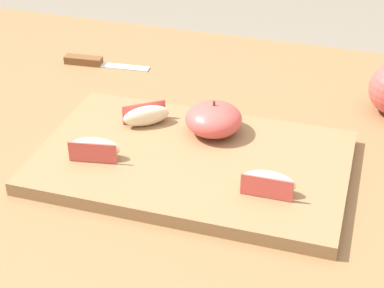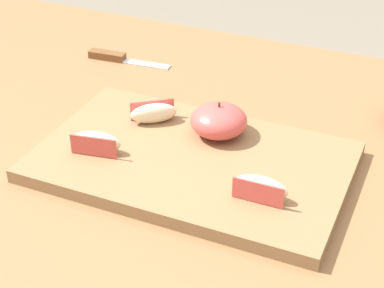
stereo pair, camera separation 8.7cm
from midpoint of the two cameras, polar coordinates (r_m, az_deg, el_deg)
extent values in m
cube|color=brown|center=(0.91, -3.83, -2.45)|extent=(1.35, 0.93, 0.03)
cube|color=olive|center=(0.89, -2.81, -1.70)|extent=(0.43, 0.27, 0.02)
ellipsoid|color=#D14C47|center=(0.92, -0.73, 2.17)|extent=(0.08, 0.08, 0.05)
cylinder|color=#4C3319|center=(0.91, -0.74, 3.52)|extent=(0.00, 0.00, 0.01)
ellipsoid|color=beige|center=(0.95, -6.75, 2.46)|extent=(0.07, 0.06, 0.03)
cube|color=#D14C47|center=(0.96, -6.93, 2.81)|extent=(0.06, 0.04, 0.03)
ellipsoid|color=beige|center=(0.89, -11.51, -0.43)|extent=(0.07, 0.03, 0.03)
cube|color=#D14C47|center=(0.88, -11.75, -0.87)|extent=(0.07, 0.01, 0.03)
ellipsoid|color=beige|center=(0.80, 3.83, -3.54)|extent=(0.07, 0.02, 0.03)
cube|color=#D14C47|center=(0.79, 3.62, -4.05)|extent=(0.07, 0.00, 0.03)
cube|color=silver|center=(1.18, -8.16, 6.79)|extent=(0.09, 0.03, 0.00)
cube|color=brown|center=(1.21, -11.79, 7.32)|extent=(0.07, 0.03, 0.01)
camera|label=1|loc=(0.04, -92.86, -1.83)|focal=59.39mm
camera|label=2|loc=(0.04, 87.14, 1.83)|focal=59.39mm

